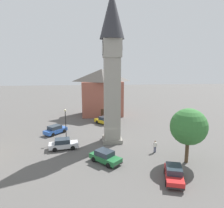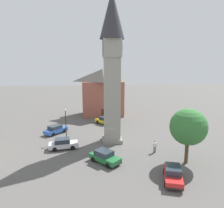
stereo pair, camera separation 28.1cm
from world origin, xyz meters
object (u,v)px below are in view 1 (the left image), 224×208
car_black_far (63,144)px  building_shop_left (102,92)px  clock_tower (112,55)px  lamp_post (66,120)px  tree (189,127)px  pedestrian (155,145)px  car_silver_kerb (104,120)px  car_blue_kerb (55,130)px  car_red_corner (105,157)px  car_white_side (174,174)px

car_black_far → building_shop_left: (-20.55, 6.66, 4.91)m
car_black_far → building_shop_left: size_ratio=0.39×
clock_tower → lamp_post: size_ratio=4.39×
car_black_far → tree: tree is taller
pedestrian → lamp_post: bearing=-114.1°
car_silver_kerb → building_shop_left: (-8.23, -0.01, 4.91)m
car_blue_kerb → car_black_far: size_ratio=0.97×
car_silver_kerb → pedestrian: pedestrian is taller
car_silver_kerb → car_red_corner: size_ratio=1.00×
car_silver_kerb → tree: size_ratio=0.61×
car_white_side → building_shop_left: building_shop_left is taller
clock_tower → pedestrian: clock_tower is taller
car_white_side → tree: tree is taller
clock_tower → car_black_far: size_ratio=5.23×
car_blue_kerb → car_white_side: (16.55, 14.85, 0.00)m
lamp_post → tree: bearing=60.3°
car_blue_kerb → car_silver_kerb: 10.46m
clock_tower → building_shop_left: (-18.19, -0.63, -7.65)m
car_white_side → lamp_post: bearing=-135.7°
tree → building_shop_left: size_ratio=0.61×
building_shop_left → car_blue_kerb: bearing=-33.4°
car_silver_kerb → pedestrian: size_ratio=2.47×
car_white_side → tree: (-3.82, 3.21, 3.82)m
clock_tower → car_blue_kerb: clock_tower is taller
pedestrian → building_shop_left: (-23.05, -6.11, 4.66)m
car_silver_kerb → car_red_corner: (17.17, -0.95, 0.00)m
car_blue_kerb → tree: (12.73, 18.05, 3.82)m
car_silver_kerb → building_shop_left: size_ratio=0.38×
car_red_corner → car_black_far: size_ratio=0.96×
clock_tower → car_red_corner: clock_tower is taller
clock_tower → car_silver_kerb: (-9.96, -0.62, -12.56)m
car_silver_kerb → car_black_far: 14.02m
lamp_post → car_blue_kerb: bearing=-148.0°
car_red_corner → pedestrian: bearing=108.4°
car_red_corner → lamp_post: 10.19m
car_red_corner → pedestrian: 7.43m
clock_tower → building_shop_left: clock_tower is taller
car_silver_kerb → pedestrian: (14.82, 6.10, 0.25)m
pedestrian → building_shop_left: bearing=-165.2°
car_silver_kerb → tree: tree is taller
clock_tower → car_red_corner: bearing=-12.3°
car_white_side → car_silver_kerb: bearing=-165.0°
car_blue_kerb → car_black_far: bearing=18.3°
building_shop_left → clock_tower: bearing=2.0°
car_blue_kerb → car_silver_kerb: same height
car_blue_kerb → lamp_post: (3.75, 2.34, 2.69)m
car_red_corner → building_shop_left: building_shop_left is taller
clock_tower → car_white_side: bearing=23.7°
clock_tower → pedestrian: 14.33m
car_blue_kerb → clock_tower: bearing=64.5°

